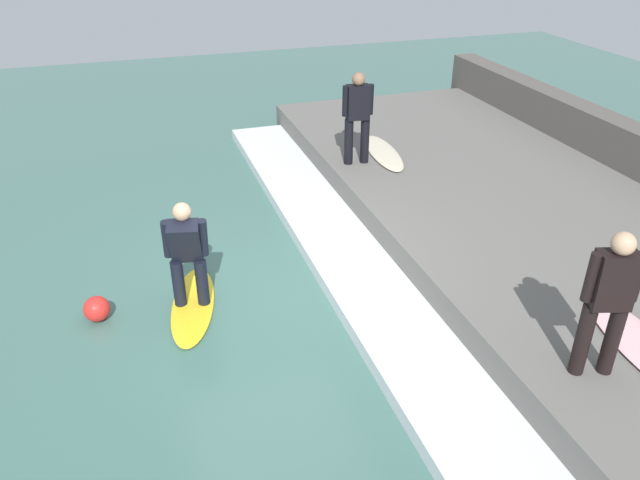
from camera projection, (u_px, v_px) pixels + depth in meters
name	position (u px, v px, depth m)	size (l,w,h in m)	color
ground_plane	(268.00, 296.00, 7.99)	(28.00, 28.00, 0.00)	#426B60
concrete_ledge	(535.00, 232.00, 8.94)	(4.40, 12.57, 0.53)	#66635E
wave_foam_crest	(358.00, 274.00, 8.28)	(1.05, 11.94, 0.19)	silver
surfboard_riding	(193.00, 305.00, 7.77)	(0.88, 1.81, 0.06)	yellow
surfer_riding	(186.00, 250.00, 7.38)	(0.52, 0.48, 1.38)	black
surfer_waiting_near	(609.00, 298.00, 5.54)	(0.49, 0.32, 1.50)	black
surfer_waiting_far	(358.00, 114.00, 10.14)	(0.52, 0.27, 1.52)	black
surfboard_waiting_far	(384.00, 153.00, 10.88)	(0.70, 1.81, 0.06)	beige
marker_buoy	(97.00, 309.00, 7.47)	(0.31, 0.31, 0.31)	red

